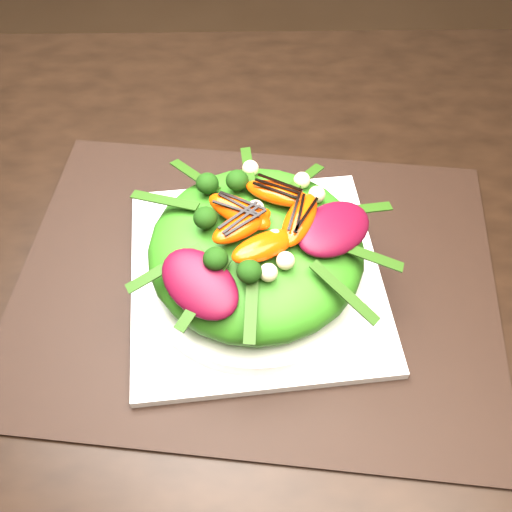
{
  "coord_description": "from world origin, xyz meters",
  "views": [
    {
      "loc": [
        0.2,
        -0.41,
        1.3
      ],
      "look_at": [
        0.21,
        -0.03,
        0.8
      ],
      "focal_mm": 42.0,
      "sensor_mm": 36.0,
      "label": 1
    }
  ],
  "objects_px": {
    "dining_table": "(79,270)",
    "plate_base": "(256,277)",
    "lettuce_mound": "(256,250)",
    "placemat": "(256,281)",
    "salad_bowl": "(256,269)",
    "orange_segment": "(249,202)"
  },
  "relations": [
    {
      "from": "plate_base",
      "to": "salad_bowl",
      "type": "height_order",
      "value": "salad_bowl"
    },
    {
      "from": "orange_segment",
      "to": "plate_base",
      "type": "bearing_deg",
      "value": -75.02
    },
    {
      "from": "plate_base",
      "to": "salad_bowl",
      "type": "relative_size",
      "value": 1.11
    },
    {
      "from": "plate_base",
      "to": "salad_bowl",
      "type": "distance_m",
      "value": 0.01
    },
    {
      "from": "dining_table",
      "to": "salad_bowl",
      "type": "bearing_deg",
      "value": -9.27
    },
    {
      "from": "orange_segment",
      "to": "lettuce_mound",
      "type": "bearing_deg",
      "value": -75.02
    },
    {
      "from": "dining_table",
      "to": "plate_base",
      "type": "distance_m",
      "value": 0.21
    },
    {
      "from": "plate_base",
      "to": "orange_segment",
      "type": "relative_size",
      "value": 3.93
    },
    {
      "from": "placemat",
      "to": "orange_segment",
      "type": "relative_size",
      "value": 7.62
    },
    {
      "from": "plate_base",
      "to": "lettuce_mound",
      "type": "xyz_separation_m",
      "value": [
        0.0,
        0.0,
        0.05
      ]
    },
    {
      "from": "dining_table",
      "to": "orange_segment",
      "type": "xyz_separation_m",
      "value": [
        0.2,
        -0.01,
        0.12
      ]
    },
    {
      "from": "placemat",
      "to": "lettuce_mound",
      "type": "height_order",
      "value": "lettuce_mound"
    },
    {
      "from": "lettuce_mound",
      "to": "orange_segment",
      "type": "bearing_deg",
      "value": 104.98
    },
    {
      "from": "placemat",
      "to": "plate_base",
      "type": "height_order",
      "value": "plate_base"
    },
    {
      "from": "lettuce_mound",
      "to": "orange_segment",
      "type": "xyz_separation_m",
      "value": [
        -0.01,
        0.02,
        0.05
      ]
    },
    {
      "from": "lettuce_mound",
      "to": "placemat",
      "type": "bearing_deg",
      "value": 0.0
    },
    {
      "from": "dining_table",
      "to": "placemat",
      "type": "bearing_deg",
      "value": -9.27
    },
    {
      "from": "dining_table",
      "to": "salad_bowl",
      "type": "height_order",
      "value": "dining_table"
    },
    {
      "from": "plate_base",
      "to": "lettuce_mound",
      "type": "height_order",
      "value": "lettuce_mound"
    },
    {
      "from": "dining_table",
      "to": "salad_bowl",
      "type": "distance_m",
      "value": 0.21
    },
    {
      "from": "placemat",
      "to": "lettuce_mound",
      "type": "bearing_deg",
      "value": 0.0
    },
    {
      "from": "plate_base",
      "to": "dining_table",
      "type": "bearing_deg",
      "value": 170.73
    }
  ]
}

